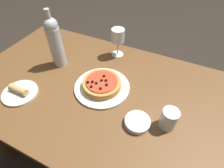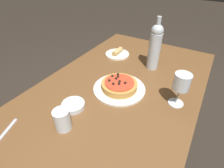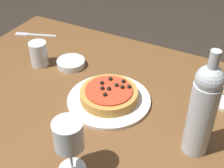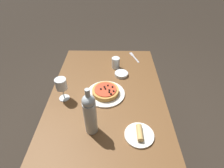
{
  "view_description": "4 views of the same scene",
  "coord_description": "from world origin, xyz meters",
  "px_view_note": "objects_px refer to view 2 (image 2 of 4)",
  "views": [
    {
      "loc": [
        0.35,
        -0.52,
        1.41
      ],
      "look_at": [
        0.09,
        0.02,
        0.8
      ],
      "focal_mm": 28.0,
      "sensor_mm": 36.0,
      "label": 1
    },
    {
      "loc": [
        0.7,
        0.36,
        1.35
      ],
      "look_at": [
        0.08,
        -0.01,
        0.81
      ],
      "focal_mm": 28.0,
      "sensor_mm": 36.0,
      "label": 2
    },
    {
      "loc": [
        -0.35,
        0.73,
        1.44
      ],
      "look_at": [
        0.01,
        0.04,
        0.85
      ],
      "focal_mm": 50.0,
      "sensor_mm": 36.0,
      "label": 3
    },
    {
      "loc": [
        -0.91,
        -0.05,
        1.64
      ],
      "look_at": [
        0.04,
        -0.04,
        0.85
      ],
      "focal_mm": 28.0,
      "sensor_mm": 36.0,
      "label": 4
    }
  ],
  "objects_px": {
    "dinner_plate": "(119,89)",
    "side_bowl": "(73,105)",
    "water_cup": "(62,120)",
    "wine_glass": "(181,83)",
    "side_plate": "(117,54)",
    "pizza": "(119,85)",
    "wine_bottle": "(155,46)",
    "dining_table": "(120,98)"
  },
  "relations": [
    {
      "from": "dinner_plate",
      "to": "water_cup",
      "type": "height_order",
      "value": "water_cup"
    },
    {
      "from": "dining_table",
      "to": "pizza",
      "type": "bearing_deg",
      "value": 16.36
    },
    {
      "from": "pizza",
      "to": "water_cup",
      "type": "relative_size",
      "value": 2.0
    },
    {
      "from": "dinner_plate",
      "to": "water_cup",
      "type": "xyz_separation_m",
      "value": [
        0.35,
        -0.08,
        0.04
      ]
    },
    {
      "from": "pizza",
      "to": "dinner_plate",
      "type": "bearing_deg",
      "value": 71.34
    },
    {
      "from": "dining_table",
      "to": "dinner_plate",
      "type": "xyz_separation_m",
      "value": [
        0.04,
        0.01,
        0.1
      ]
    },
    {
      "from": "dinner_plate",
      "to": "side_plate",
      "type": "distance_m",
      "value": 0.41
    },
    {
      "from": "wine_bottle",
      "to": "side_plate",
      "type": "xyz_separation_m",
      "value": [
        -0.04,
        -0.28,
        -0.14
      ]
    },
    {
      "from": "pizza",
      "to": "water_cup",
      "type": "xyz_separation_m",
      "value": [
        0.35,
        -0.08,
        0.02
      ]
    },
    {
      "from": "wine_bottle",
      "to": "pizza",
      "type": "bearing_deg",
      "value": -12.55
    },
    {
      "from": "water_cup",
      "to": "side_bowl",
      "type": "distance_m",
      "value": 0.13
    },
    {
      "from": "dining_table",
      "to": "dinner_plate",
      "type": "height_order",
      "value": "dinner_plate"
    },
    {
      "from": "side_plate",
      "to": "wine_bottle",
      "type": "bearing_deg",
      "value": 82.4
    },
    {
      "from": "pizza",
      "to": "side_bowl",
      "type": "distance_m",
      "value": 0.27
    },
    {
      "from": "pizza",
      "to": "wine_bottle",
      "type": "xyz_separation_m",
      "value": [
        -0.31,
        0.07,
        0.12
      ]
    },
    {
      "from": "water_cup",
      "to": "side_plate",
      "type": "distance_m",
      "value": 0.72
    },
    {
      "from": "dining_table",
      "to": "pizza",
      "type": "xyz_separation_m",
      "value": [
        0.04,
        0.01,
        0.12
      ]
    },
    {
      "from": "dining_table",
      "to": "side_plate",
      "type": "distance_m",
      "value": 0.39
    },
    {
      "from": "dining_table",
      "to": "side_bowl",
      "type": "relative_size",
      "value": 12.41
    },
    {
      "from": "water_cup",
      "to": "side_bowl",
      "type": "relative_size",
      "value": 0.88
    },
    {
      "from": "dinner_plate",
      "to": "side_bowl",
      "type": "xyz_separation_m",
      "value": [
        0.24,
        -0.12,
        0.01
      ]
    },
    {
      "from": "side_bowl",
      "to": "dinner_plate",
      "type": "bearing_deg",
      "value": 152.39
    },
    {
      "from": "dinner_plate",
      "to": "side_bowl",
      "type": "height_order",
      "value": "side_bowl"
    },
    {
      "from": "pizza",
      "to": "water_cup",
      "type": "bearing_deg",
      "value": -12.11
    },
    {
      "from": "pizza",
      "to": "side_bowl",
      "type": "bearing_deg",
      "value": -27.54
    },
    {
      "from": "water_cup",
      "to": "wine_glass",
      "type": "bearing_deg",
      "value": 136.89
    },
    {
      "from": "wine_glass",
      "to": "pizza",
      "type": "bearing_deg",
      "value": -81.17
    },
    {
      "from": "water_cup",
      "to": "side_plate",
      "type": "bearing_deg",
      "value": -169.07
    },
    {
      "from": "wine_bottle",
      "to": "side_plate",
      "type": "relative_size",
      "value": 1.88
    },
    {
      "from": "side_bowl",
      "to": "wine_glass",
      "type": "bearing_deg",
      "value": 123.9
    },
    {
      "from": "dinner_plate",
      "to": "wine_glass",
      "type": "xyz_separation_m",
      "value": [
        -0.05,
        0.3,
        0.12
      ]
    },
    {
      "from": "dining_table",
      "to": "side_plate",
      "type": "xyz_separation_m",
      "value": [
        -0.32,
        -0.2,
        0.11
      ]
    },
    {
      "from": "dinner_plate",
      "to": "water_cup",
      "type": "bearing_deg",
      "value": -12.16
    },
    {
      "from": "wine_bottle",
      "to": "water_cup",
      "type": "distance_m",
      "value": 0.69
    },
    {
      "from": "side_bowl",
      "to": "side_plate",
      "type": "distance_m",
      "value": 0.59
    },
    {
      "from": "pizza",
      "to": "wine_glass",
      "type": "xyz_separation_m",
      "value": [
        -0.05,
        0.3,
        0.09
      ]
    },
    {
      "from": "pizza",
      "to": "side_plate",
      "type": "relative_size",
      "value": 1.12
    },
    {
      "from": "dining_table",
      "to": "side_bowl",
      "type": "xyz_separation_m",
      "value": [
        0.27,
        -0.11,
        0.11
      ]
    },
    {
      "from": "wine_glass",
      "to": "water_cup",
      "type": "xyz_separation_m",
      "value": [
        0.4,
        -0.37,
        -0.08
      ]
    },
    {
      "from": "dinner_plate",
      "to": "pizza",
      "type": "bearing_deg",
      "value": -108.66
    },
    {
      "from": "wine_glass",
      "to": "water_cup",
      "type": "distance_m",
      "value": 0.55
    },
    {
      "from": "wine_bottle",
      "to": "side_bowl",
      "type": "relative_size",
      "value": 2.93
    }
  ]
}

